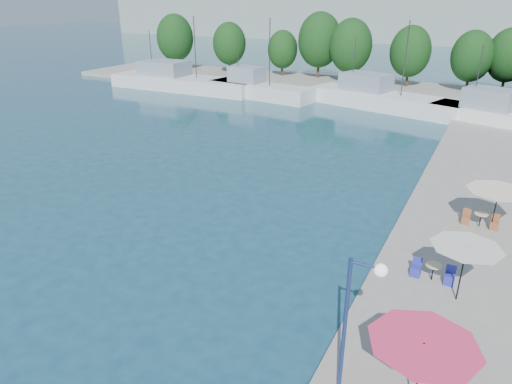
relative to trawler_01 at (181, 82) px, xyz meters
The scene contains 20 objects.
quay_far 24.85m from the trawler_01, 25.30° to the left, with size 90.00×16.00×0.60m, color gray.
hill_west 103.85m from the trawler_01, 89.75° to the left, with size 180.00×40.00×16.00m, color gray.
trawler_01 is the anchor object (origin of this frame).
trawler_02 12.38m from the trawler_01, ahead, with size 14.85×5.85×10.20m.
trawler_03 28.19m from the trawler_01, ahead, with size 18.91×9.19×10.20m.
trawler_04 41.38m from the trawler_01, ahead, with size 15.77×8.63×10.20m.
tree_01 16.23m from the trawler_01, 128.84° to the left, with size 6.13×6.13×9.08m.
tree_02 14.25m from the trawler_01, 90.07° to the left, with size 5.36×5.36×7.93m.
tree_03 17.64m from the trawler_01, 58.55° to the left, with size 4.67×4.67×6.91m.
tree_04 22.00m from the trawler_01, 46.19° to the left, with size 6.51×6.51×9.63m.
tree_05 24.74m from the trawler_01, 33.24° to the left, with size 6.01×6.01×8.90m.
tree_06 32.04m from the trawler_01, 26.19° to the left, with size 5.48×5.48×8.11m.
tree_07 39.08m from the trawler_01, 21.05° to the left, with size 5.23×5.23×7.75m.
tree_08 43.57m from the trawler_01, 21.01° to the left, with size 5.45×5.45×8.06m.
umbrella_pink 57.59m from the trawler_01, 46.59° to the right, with size 3.22×3.22×2.45m.
umbrella_white 53.56m from the trawler_01, 41.44° to the right, with size 2.78×2.78×2.46m.
umbrella_cream 49.75m from the trawler_01, 34.31° to the right, with size 3.21×3.21×2.26m.
cafe_table_02 52.04m from the trawler_01, 41.43° to the right, with size 1.82×0.70×0.76m.
cafe_table_03 49.18m from the trawler_01, 34.55° to the right, with size 1.82×0.70×0.76m.
street_lamp 56.95m from the trawler_01, 48.38° to the right, with size 1.04×0.36×5.03m.
Camera 1 is at (9.65, 3.43, 11.98)m, focal length 32.00 mm.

